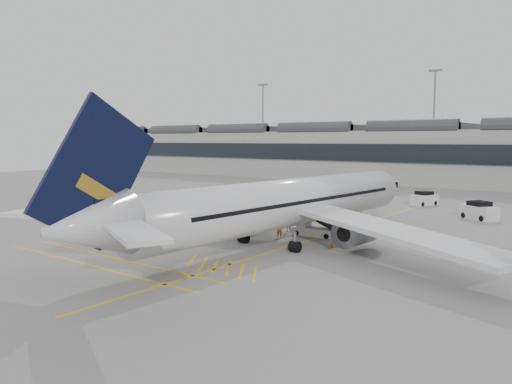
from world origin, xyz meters
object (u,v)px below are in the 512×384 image
Objects in this scene: airliner_main at (283,204)px; baggage_cart_a at (251,221)px; pushback_tug at (218,218)px; belt_loader at (314,229)px; ramp_agent_b at (289,224)px; ramp_agent_a at (279,229)px.

baggage_cart_a is at bearing 155.92° from airliner_main.
airliner_main is at bearing -9.78° from pushback_tug.
ramp_agent_b is (-3.13, 0.32, 0.18)m from belt_loader.
belt_loader is at bearing -0.81° from baggage_cart_a.
pushback_tug is (-8.47, -1.00, -0.09)m from ramp_agent_b.
airliner_main reaches higher than baggage_cart_a.
baggage_cart_a is 3.77m from ramp_agent_b.
belt_loader is 3.15m from ramp_agent_b.
pushback_tug is at bearing 179.51° from belt_loader.
belt_loader is at bearing 14.20° from ramp_agent_a.
ramp_agent_b is at bearing 170.25° from belt_loader.
airliner_main reaches higher than ramp_agent_b.
belt_loader is 1.68× the size of pushback_tug.
ramp_agent_a is at bearing -128.16° from belt_loader.
ramp_agent_a is 0.53× the size of pushback_tug.
pushback_tug is at bearing 155.08° from baggage_cart_a.
airliner_main is 27.78× the size of ramp_agent_a.
baggage_cart_a is (-6.01, 3.17, -2.55)m from airliner_main.
baggage_cart_a is 1.24× the size of ramp_agent_a.
ramp_agent_a is 1.02× the size of ramp_agent_b.
ramp_agent_b is (-1.13, 3.25, -0.02)m from ramp_agent_a.
ramp_agent_a reaches higher than ramp_agent_b.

